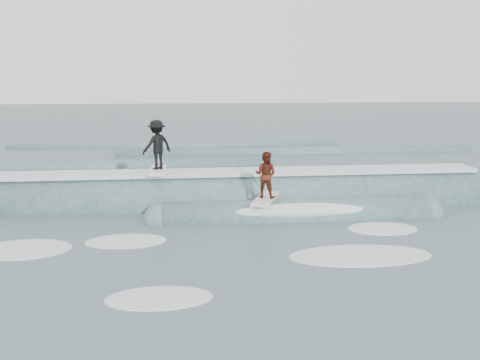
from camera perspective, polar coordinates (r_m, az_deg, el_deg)
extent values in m
plane|color=#3F595C|center=(14.82, 1.79, -7.41)|extent=(160.00, 160.00, 0.00)
cylinder|color=#36565C|center=(19.95, -0.30, -2.55)|extent=(21.06, 2.27, 2.27)
cylinder|color=#36565C|center=(18.11, 6.09, -4.03)|extent=(9.00, 1.26, 1.26)
sphere|color=#36565C|center=(17.74, -8.32, -4.41)|extent=(1.26, 1.26, 1.26)
sphere|color=#36565C|center=(19.54, 19.13, -3.47)|extent=(1.26, 1.26, 1.26)
cube|color=white|center=(19.70, -0.31, 0.85)|extent=(18.00, 1.30, 0.14)
ellipsoid|color=white|center=(18.04, 6.11, -3.11)|extent=(7.60, 1.30, 0.60)
cube|color=white|center=(19.61, -8.77, 1.03)|extent=(0.56, 2.00, 0.10)
imported|color=black|center=(19.47, -8.85, 3.75)|extent=(1.32, 1.20, 1.78)
cube|color=silver|center=(17.75, 2.72, -2.02)|extent=(1.24, 2.06, 0.10)
imported|color=#49190D|center=(17.59, 2.75, 0.58)|extent=(0.93, 0.87, 1.53)
ellipsoid|color=white|center=(15.87, -12.08, -6.40)|extent=(2.31, 1.58, 0.10)
ellipsoid|color=white|center=(14.69, 12.71, -7.86)|extent=(3.25, 2.22, 0.10)
ellipsoid|color=white|center=(17.34, 14.95, -5.03)|extent=(2.48, 1.69, 0.10)
ellipsoid|color=white|center=(15.98, -22.26, -6.87)|extent=(2.42, 1.65, 0.10)
ellipsoid|color=white|center=(11.88, -8.64, -12.34)|extent=(2.29, 1.56, 0.10)
cylinder|color=#36565C|center=(29.00, -18.44, 1.17)|extent=(22.00, 0.70, 0.70)
cylinder|color=#36565C|center=(33.00, 6.12, 2.82)|extent=(22.00, 0.80, 0.80)
cylinder|color=#36565C|center=(36.23, -6.85, 3.54)|extent=(22.00, 0.60, 0.60)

